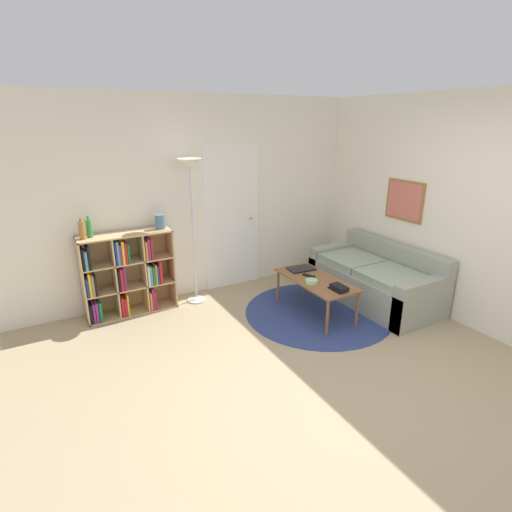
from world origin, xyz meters
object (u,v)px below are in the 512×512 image
bowl (311,281)px  vase_on_shelf (160,222)px  coffee_table (316,282)px  couch (377,280)px  bottle_left (82,230)px  bottle_middle (89,228)px  floor_lamp (191,182)px  bookshelf (126,275)px  laptop (301,269)px

bowl → vase_on_shelf: (-1.41, 1.22, 0.63)m
bowl → vase_on_shelf: vase_on_shelf is taller
coffee_table → bowl: bowl is taller
couch → bottle_left: 3.68m
couch → bottle_middle: bearing=159.2°
floor_lamp → couch: bearing=-28.4°
floor_lamp → coffee_table: bearing=-42.3°
bowl → bottle_middle: size_ratio=0.59×
coffee_table → bowl: 0.16m
couch → vase_on_shelf: size_ratio=9.75×
couch → bottle_middle: bottle_middle is taller
floor_lamp → bottle_middle: 1.28m
coffee_table → bookshelf: bearing=150.2°
floor_lamp → bowl: 1.88m
bookshelf → laptop: bookshelf is taller
coffee_table → laptop: 0.36m
coffee_table → bottle_left: bottle_left is taller
coffee_table → bottle_left: bearing=155.3°
bottle_middle → couch: bearing=-20.8°
laptop → vase_on_shelf: (-1.57, 0.79, 0.64)m
bookshelf → laptop: (2.04, -0.80, -0.04)m
couch → bowl: bearing=179.7°
bottle_left → vase_on_shelf: (0.89, 0.03, -0.02)m
laptop → couch: bearing=-25.6°
bottle_left → bottle_middle: bearing=29.0°
bowl → bottle_middle: bearing=150.8°
floor_lamp → coffee_table: size_ratio=1.68×
bottle_middle → vase_on_shelf: (0.81, -0.02, -0.02)m
laptop → bottle_middle: 2.60m
bottle_middle → vase_on_shelf: bottle_middle is taller
bookshelf → laptop: bearing=-21.4°
bottle_left → laptop: bearing=-17.2°
bottle_middle → bookshelf: bearing=-2.1°
bottle_left → vase_on_shelf: bearing=1.8°
bookshelf → bottle_middle: size_ratio=4.28×
coffee_table → vase_on_shelf: size_ratio=6.27×
bowl → bottle_middle: bottle_middle is taller
bottle_middle → coffee_table: bearing=-26.4°
bookshelf → couch: 3.21m
floor_lamp → bottle_middle: floor_lamp is taller
coffee_table → bottle_left: (-2.43, 1.12, 0.72)m
coffee_table → bowl: size_ratio=7.47×
floor_lamp → couch: 2.72m
couch → bottle_middle: 3.62m
bowl → bottle_left: bottle_left is taller
couch → bottle_left: (-3.38, 1.20, 0.85)m
floor_lamp → laptop: size_ratio=5.25×
couch → bottle_left: size_ratio=6.88×
laptop → bottle_left: (-2.46, 0.76, 0.66)m
bowl → couch: bearing=-0.3°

